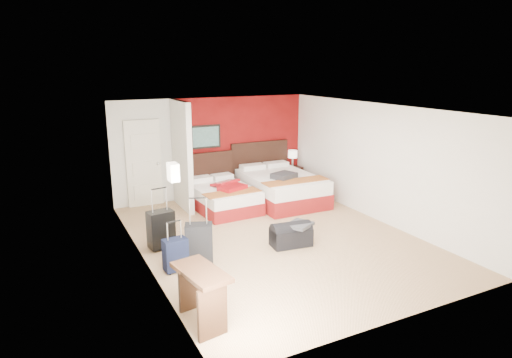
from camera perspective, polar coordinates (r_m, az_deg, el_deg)
ground at (r=8.71m, az=2.41°, el=-7.56°), size 6.50×6.50×0.00m
room_walls at (r=9.07m, az=-9.71°, el=1.45°), size 5.02×6.52×2.50m
red_accent_panel at (r=11.48m, az=-2.08°, el=4.35°), size 3.50×0.04×2.50m
partition_wall at (r=10.30m, az=-9.52°, el=2.98°), size 0.12×1.20×2.50m
entry_door at (r=10.72m, az=-14.25°, el=1.95°), size 0.82×0.06×2.05m
bed_left at (r=10.31m, az=-4.25°, el=-2.49°), size 1.33×1.84×0.53m
bed_right at (r=10.87m, az=3.26°, el=-1.21°), size 1.59×2.25×0.67m
red_suitcase_open at (r=10.17m, az=-3.55°, el=-0.84°), size 0.85×0.98×0.10m
jacket_bundle at (r=10.46m, az=3.63°, el=0.43°), size 0.65×0.58×0.13m
nightstand at (r=12.09m, az=4.69°, el=0.21°), size 0.48×0.48×0.60m
table_lamp at (r=11.97m, az=4.74°, el=2.64°), size 0.33×0.33×0.45m
suitcase_black at (r=8.29m, az=-12.13°, el=-6.53°), size 0.49×0.35×0.69m
suitcase_charcoal at (r=7.58m, az=-7.33°, el=-8.40°), size 0.53×0.42×0.67m
suitcase_navy at (r=7.40m, az=-10.33°, el=-9.73°), size 0.40×0.27×0.53m
duffel_bag at (r=8.31m, az=4.53°, el=-7.34°), size 0.78×0.48×0.37m
jacket_draped at (r=8.26m, az=5.63°, el=-5.86°), size 0.59×0.56×0.06m
desk at (r=5.95m, az=-7.00°, el=-14.76°), size 0.59×0.95×0.74m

